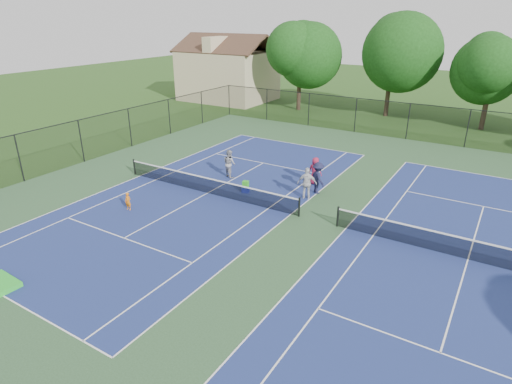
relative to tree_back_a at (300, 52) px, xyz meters
The scene contains 16 objects.
ground 27.95m from the tree_back_a, 61.56° to the right, with size 140.00×140.00×0.00m, color #234716.
court_pad 27.95m from the tree_back_a, 61.56° to the right, with size 36.00×36.00×0.01m, color #2B4A29.
tennis_court_left 25.44m from the tree_back_a, 75.96° to the right, with size 12.00×23.83×1.07m.
tennis_court_right 31.80m from the tree_back_a, 50.19° to the right, with size 12.00×23.83×1.07m.
perimeter_fence 27.65m from the tree_back_a, 61.56° to the right, with size 36.08×36.08×3.02m.
tree_back_a is the anchor object (origin of this frame).
tree_back_b 9.24m from the tree_back_a, 12.53° to the left, with size 7.60×7.60×10.03m.
tree_back_c 18.04m from the tree_back_a, ahead, with size 6.00×6.00×8.40m.
clapboard_house 10.47m from the tree_back_a, behind, with size 10.80×8.10×7.65m.
child_player 28.84m from the tree_back_a, 82.27° to the right, with size 0.36×0.23×0.98m, color orange.
instructor 22.36m from the tree_back_a, 75.28° to the right, with size 0.87×0.68×1.79m, color gray.
bystander_a 24.92m from the tree_back_a, 62.51° to the right, with size 1.08×0.45×1.84m, color silver.
bystander_b 24.10m from the tree_back_a, 60.91° to the right, with size 1.21×0.70×1.88m, color #1A1B39.
bystander_c 22.72m from the tree_back_a, 61.03° to the right, with size 0.84×0.54×1.71m, color maroon.
ball_crate 24.74m from the tree_back_a, 70.98° to the right, with size 0.42×0.29×0.33m, color navy.
ball_hopper 24.66m from the tree_back_a, 70.98° to the right, with size 0.34×0.27×0.39m, color green.
Camera 1 is at (7.52, -18.17, 9.74)m, focal length 30.00 mm.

